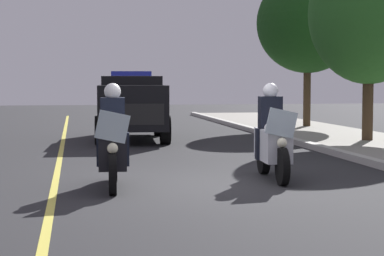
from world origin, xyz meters
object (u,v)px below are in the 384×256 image
police_suv (131,104)px  tree_far_back (369,13)px  police_motorcycle_lead_left (113,145)px  police_motorcycle_lead_right (272,140)px  tree_behind_suv (308,23)px

police_suv → tree_far_back: (2.38, 6.43, 2.59)m
police_motorcycle_lead_left → tree_far_back: 10.60m
police_motorcycle_lead_right → tree_behind_suv: (-12.54, 4.99, 3.18)m
police_motorcycle_lead_left → tree_behind_suv: size_ratio=0.38×
police_motorcycle_lead_right → police_motorcycle_lead_left: bearing=-80.3°
police_suv → tree_behind_suv: bearing=119.0°
police_suv → police_motorcycle_lead_right: bearing=11.5°
police_motorcycle_lead_left → tree_behind_suv: bearing=148.9°
police_suv → police_motorcycle_lead_left: bearing=-6.6°
tree_far_back → police_motorcycle_lead_left: bearing=-47.4°
police_motorcycle_lead_left → police_motorcycle_lead_right: bearing=99.7°
tree_far_back → tree_behind_suv: bearing=176.8°
police_suv → tree_behind_suv: tree_behind_suv is taller
police_suv → tree_behind_suv: 8.25m
police_motorcycle_lead_left → police_suv: size_ratio=0.43×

